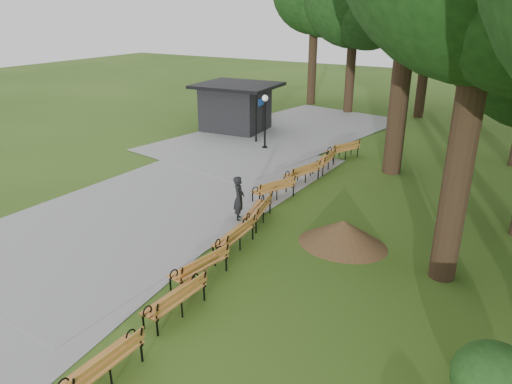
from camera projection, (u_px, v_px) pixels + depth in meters
The scene contains 15 objects.
ground at pixel (208, 255), 14.08m from camera, with size 100.00×100.00×0.00m, color #315317.
path at pixel (170, 196), 18.38m from camera, with size 12.00×38.00×0.06m, color gray.
person at pixel (239, 198), 16.13m from camera, with size 0.58×0.38×1.59m, color black.
kiosk at pixel (235, 107), 27.93m from camera, with size 4.47×3.89×2.80m, color black, non-canonical shape.
lamp_post at pixel (265, 110), 23.99m from camera, with size 0.32×0.32×2.79m.
dirt_mound at pixel (343, 233), 14.55m from camera, with size 2.34×2.34×0.82m, color #47301C.
bench_0 at pixel (102, 364), 9.14m from camera, with size 1.90×0.64×0.88m, color #BC702B, non-canonical shape.
bench_1 at pixel (174, 298), 11.20m from camera, with size 1.90×0.64×0.88m, color #BC702B, non-canonical shape.
bench_2 at pixel (199, 266), 12.61m from camera, with size 1.90×0.64×0.88m, color #BC702B, non-canonical shape.
bench_3 at pixel (234, 236), 14.28m from camera, with size 1.90×0.64×0.88m, color #BC702B, non-canonical shape.
bench_4 at pixel (257, 210), 16.07m from camera, with size 1.90×0.64×0.88m, color #BC702B, non-canonical shape.
bench_5 at pixel (273, 189), 18.01m from camera, with size 1.90×0.64×0.88m, color #BC702B, non-canonical shape.
bench_6 at pixel (302, 173), 19.75m from camera, with size 1.90×0.64×0.88m, color #BC702B, non-canonical shape.
bench_7 at pixel (324, 161), 21.27m from camera, with size 1.90×0.64×0.88m, color #BC702B, non-canonical shape.
bench_8 at pixel (343, 150), 22.94m from camera, with size 1.90×0.64×0.88m, color #BC702B, non-canonical shape.
Camera 1 is at (7.58, -9.96, 6.87)m, focal length 33.15 mm.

